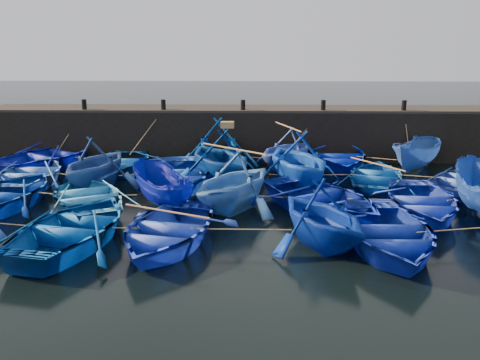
{
  "coord_description": "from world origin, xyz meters",
  "views": [
    {
      "loc": [
        0.47,
        -17.14,
        6.19
      ],
      "look_at": [
        0.0,
        3.2,
        0.7
      ],
      "focal_mm": 40.0,
      "sensor_mm": 36.0,
      "label": 1
    }
  ],
  "objects_px": {
    "boat_8": "(180,173)",
    "wooden_crate": "(227,125)",
    "boat_13": "(9,192)",
    "boat_0": "(49,156)"
  },
  "relations": [
    {
      "from": "boat_13",
      "to": "wooden_crate",
      "type": "distance_m",
      "value": 8.92
    },
    {
      "from": "boat_13",
      "to": "boat_0",
      "type": "bearing_deg",
      "value": -72.83
    },
    {
      "from": "boat_8",
      "to": "boat_13",
      "type": "height_order",
      "value": "boat_8"
    },
    {
      "from": "boat_0",
      "to": "wooden_crate",
      "type": "relative_size",
      "value": 10.13
    },
    {
      "from": "boat_13",
      "to": "wooden_crate",
      "type": "relative_size",
      "value": 9.08
    },
    {
      "from": "boat_8",
      "to": "wooden_crate",
      "type": "relative_size",
      "value": 9.73
    },
    {
      "from": "wooden_crate",
      "to": "boat_8",
      "type": "bearing_deg",
      "value": -170.27
    },
    {
      "from": "wooden_crate",
      "to": "boat_0",
      "type": "bearing_deg",
      "value": 162.33
    },
    {
      "from": "boat_13",
      "to": "wooden_crate",
      "type": "xyz_separation_m",
      "value": [
        8.06,
        3.2,
        2.06
      ]
    },
    {
      "from": "boat_13",
      "to": "wooden_crate",
      "type": "bearing_deg",
      "value": -148.02
    }
  ]
}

